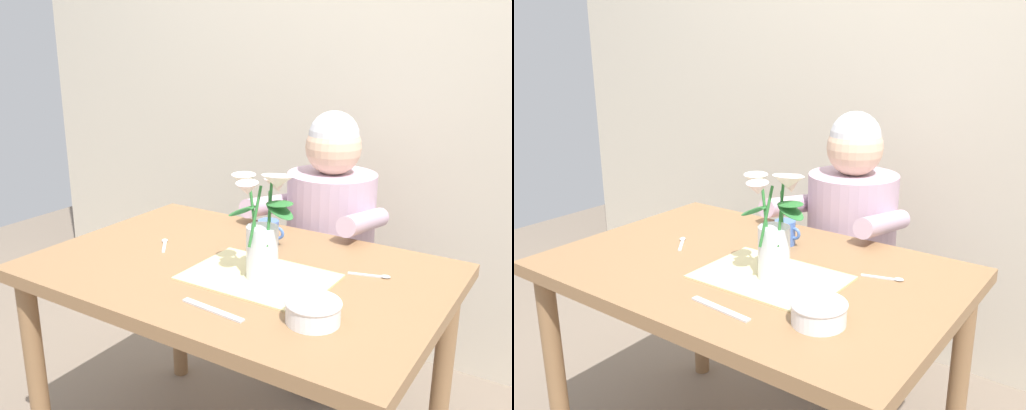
# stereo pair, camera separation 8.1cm
# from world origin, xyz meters

# --- Properties ---
(wood_panel_backdrop) EXTENTS (4.00, 0.10, 2.50)m
(wood_panel_backdrop) POSITION_xyz_m (0.00, 1.05, 1.25)
(wood_panel_backdrop) COLOR beige
(wood_panel_backdrop) RESTS_ON ground_plane
(dining_table) EXTENTS (1.20, 0.80, 0.74)m
(dining_table) POSITION_xyz_m (0.00, 0.00, 0.64)
(dining_table) COLOR olive
(dining_table) RESTS_ON ground_plane
(seated_person) EXTENTS (0.45, 0.47, 1.14)m
(seated_person) POSITION_xyz_m (0.01, 0.62, 0.56)
(seated_person) COLOR #4C4C56
(seated_person) RESTS_ON ground_plane
(striped_placemat) EXTENTS (0.40, 0.28, 0.00)m
(striped_placemat) POSITION_xyz_m (0.10, -0.04, 0.74)
(striped_placemat) COLOR beige
(striped_placemat) RESTS_ON dining_table
(flower_vase) EXTENTS (0.21, 0.24, 0.31)m
(flower_vase) POSITION_xyz_m (0.11, -0.04, 0.89)
(flower_vase) COLOR silver
(flower_vase) RESTS_ON dining_table
(ceramic_bowl) EXTENTS (0.14, 0.14, 0.06)m
(ceramic_bowl) POSITION_xyz_m (0.34, -0.18, 0.77)
(ceramic_bowl) COLOR white
(ceramic_bowl) RESTS_ON dining_table
(dinner_knife) EXTENTS (0.19, 0.03, 0.00)m
(dinner_knife) POSITION_xyz_m (0.11, -0.27, 0.74)
(dinner_knife) COLOR silver
(dinner_knife) RESTS_ON dining_table
(ceramic_mug) EXTENTS (0.09, 0.07, 0.08)m
(ceramic_mug) POSITION_xyz_m (-0.02, 0.21, 0.78)
(ceramic_mug) COLOR #476BB7
(ceramic_mug) RESTS_ON dining_table
(spoon_0) EXTENTS (0.12, 0.05, 0.01)m
(spoon_0) POSITION_xyz_m (0.37, 0.15, 0.74)
(spoon_0) COLOR silver
(spoon_0) RESTS_ON dining_table
(spoon_1) EXTENTS (0.09, 0.10, 0.01)m
(spoon_1) POSITION_xyz_m (-0.30, 0.02, 0.74)
(spoon_1) COLOR silver
(spoon_1) RESTS_ON dining_table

